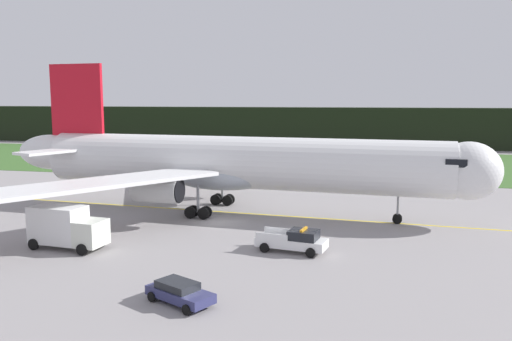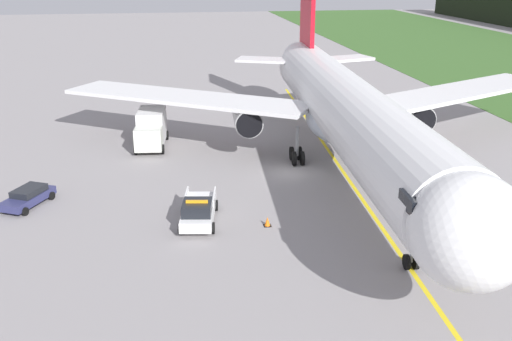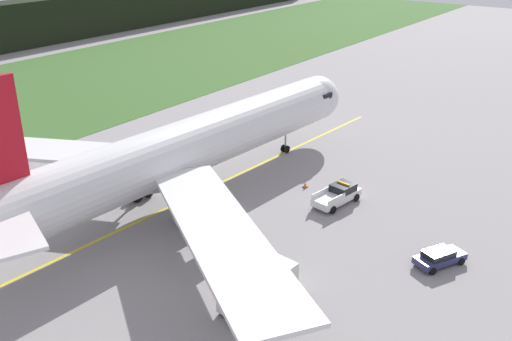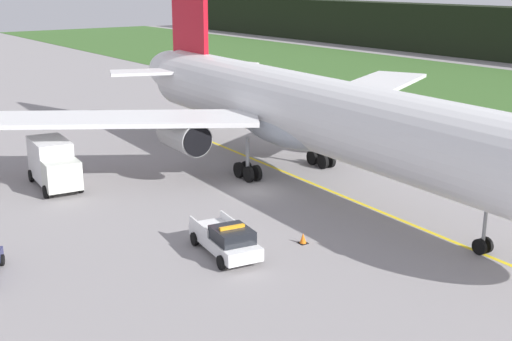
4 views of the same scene
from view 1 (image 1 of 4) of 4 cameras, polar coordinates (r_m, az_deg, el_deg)
The scene contains 9 objects.
ground at distance 51.05m, azimuth -4.07°, elevation -5.62°, with size 320.00×320.00×0.00m, color gray.
grass_verge at distance 98.91m, azimuth 4.45°, elevation 0.94°, with size 320.00×45.18×0.04m, color #396229.
distant_tree_line at distance 132.46m, azimuth 6.73°, elevation 4.73°, with size 288.00×7.21×9.60m, color black.
taxiway_centerline_main at distance 55.02m, azimuth -1.87°, elevation -4.61°, with size 67.21×0.30×0.01m, color yellow.
airliner at distance 54.39m, azimuth -2.68°, elevation 0.79°, with size 52.08×49.20×15.63m.
ops_pickup_truck at distance 41.31m, azimuth 4.16°, elevation -7.56°, with size 5.69×2.98×1.94m.
catering_truck at distance 44.51m, azimuth -19.89°, elevation -5.74°, with size 6.34×3.20×3.53m.
staff_car at distance 31.69m, azimuth -8.30°, elevation -12.87°, with size 4.59×3.46×1.30m.
apron_cone at distance 45.58m, azimuth 6.53°, elevation -6.90°, with size 0.50×0.50×0.63m.
Camera 1 is at (14.76, -47.41, 11.86)m, focal length 36.94 mm.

